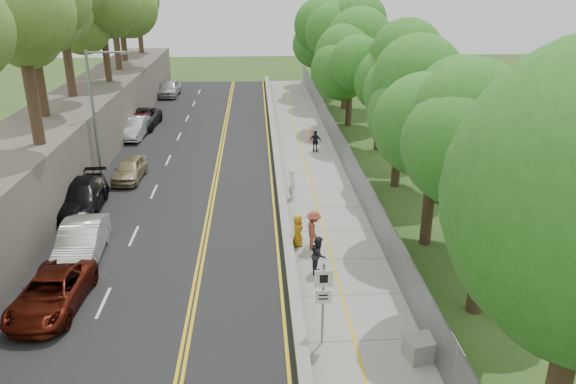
% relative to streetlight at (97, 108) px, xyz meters
% --- Properties ---
extents(ground, '(140.00, 140.00, 0.00)m').
position_rel_streetlight_xyz_m(ground, '(10.46, -14.00, -4.64)').
color(ground, '#33511E').
rests_on(ground, ground).
extents(road, '(11.20, 66.00, 0.04)m').
position_rel_streetlight_xyz_m(road, '(5.06, 1.00, -4.62)').
color(road, black).
rests_on(road, ground).
extents(sidewalk, '(4.20, 66.00, 0.05)m').
position_rel_streetlight_xyz_m(sidewalk, '(13.01, 1.00, -4.61)').
color(sidewalk, gray).
rests_on(sidewalk, ground).
extents(jersey_barrier, '(0.42, 66.00, 0.60)m').
position_rel_streetlight_xyz_m(jersey_barrier, '(10.71, 1.00, -4.34)').
color(jersey_barrier, '#78D539').
rests_on(jersey_barrier, ground).
extents(rock_embankment, '(5.00, 66.00, 4.00)m').
position_rel_streetlight_xyz_m(rock_embankment, '(-3.04, 1.00, -2.64)').
color(rock_embankment, '#595147').
rests_on(rock_embankment, ground).
extents(chainlink_fence, '(0.04, 66.00, 2.00)m').
position_rel_streetlight_xyz_m(chainlink_fence, '(15.11, 1.00, -3.64)').
color(chainlink_fence, slate).
rests_on(chainlink_fence, ground).
extents(trees_embankment, '(6.40, 66.00, 13.00)m').
position_rel_streetlight_xyz_m(trees_embankment, '(-2.54, 1.00, 5.86)').
color(trees_embankment, olive).
rests_on(trees_embankment, rock_embankment).
extents(trees_fenceside, '(7.00, 66.00, 14.00)m').
position_rel_streetlight_xyz_m(trees_fenceside, '(17.46, 1.00, 2.36)').
color(trees_fenceside, '#368426').
rests_on(trees_fenceside, ground).
extents(streetlight, '(2.52, 0.22, 8.00)m').
position_rel_streetlight_xyz_m(streetlight, '(0.00, 0.00, 0.00)').
color(streetlight, gray).
rests_on(streetlight, ground).
extents(signpost, '(0.62, 0.09, 3.10)m').
position_rel_streetlight_xyz_m(signpost, '(11.51, -17.02, -2.68)').
color(signpost, gray).
rests_on(signpost, sidewalk).
extents(construction_barrel, '(0.59, 0.59, 0.96)m').
position_rel_streetlight_xyz_m(construction_barrel, '(13.46, 7.99, -4.11)').
color(construction_barrel, red).
rests_on(construction_barrel, sidewalk).
extents(concrete_block, '(1.29, 1.09, 0.75)m').
position_rel_streetlight_xyz_m(concrete_block, '(14.76, -18.00, -4.21)').
color(concrete_block, gray).
rests_on(concrete_block, sidewalk).
extents(car_1, '(2.07, 5.06, 1.63)m').
position_rel_streetlight_xyz_m(car_1, '(1.46, -10.23, -3.78)').
color(car_1, silver).
rests_on(car_1, road).
extents(car_2, '(2.50, 5.00, 1.36)m').
position_rel_streetlight_xyz_m(car_2, '(1.46, -14.27, -3.92)').
color(car_2, '#4C1309').
rests_on(car_2, road).
extents(car_3, '(2.65, 5.81, 1.65)m').
position_rel_streetlight_xyz_m(car_3, '(-0.14, -4.79, -3.78)').
color(car_3, black).
rests_on(car_3, road).
extents(car_4, '(1.79, 4.08, 1.37)m').
position_rel_streetlight_xyz_m(car_4, '(1.46, 0.20, -3.92)').
color(car_4, tan).
rests_on(car_4, road).
extents(car_5, '(1.85, 4.78, 1.55)m').
position_rel_streetlight_xyz_m(car_5, '(-0.14, 9.98, -3.82)').
color(car_5, silver).
rests_on(car_5, road).
extents(car_6, '(2.81, 5.52, 1.50)m').
position_rel_streetlight_xyz_m(car_6, '(-0.14, 13.04, -3.85)').
color(car_6, black).
rests_on(car_6, road).
extents(car_7, '(2.13, 4.69, 1.33)m').
position_rel_streetlight_xyz_m(car_7, '(-0.14, 11.83, -3.93)').
color(car_7, maroon).
rests_on(car_7, road).
extents(car_8, '(2.09, 4.87, 1.64)m').
position_rel_streetlight_xyz_m(car_8, '(0.41, 25.85, -3.78)').
color(car_8, '#B9B9BD').
rests_on(car_8, road).
extents(painter_0, '(0.65, 0.85, 1.54)m').
position_rel_streetlight_xyz_m(painter_0, '(11.21, -9.49, -3.82)').
color(painter_0, '#B98012').
rests_on(painter_0, sidewalk).
extents(painter_1, '(0.46, 0.66, 1.75)m').
position_rel_streetlight_xyz_m(painter_1, '(11.35, -3.60, -3.71)').
color(painter_1, white).
rests_on(painter_1, sidewalk).
extents(painter_2, '(0.77, 0.92, 1.69)m').
position_rel_streetlight_xyz_m(painter_2, '(11.91, -12.11, -3.74)').
color(painter_2, '#222227').
rests_on(painter_2, sidewalk).
extents(painter_3, '(0.91, 1.33, 1.91)m').
position_rel_streetlight_xyz_m(painter_3, '(11.91, -9.91, -3.64)').
color(painter_3, '#9A432E').
rests_on(painter_3, sidewalk).
extents(person_far, '(0.99, 0.68, 1.56)m').
position_rel_streetlight_xyz_m(person_far, '(13.60, 5.29, -3.81)').
color(person_far, black).
rests_on(person_far, sidewalk).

